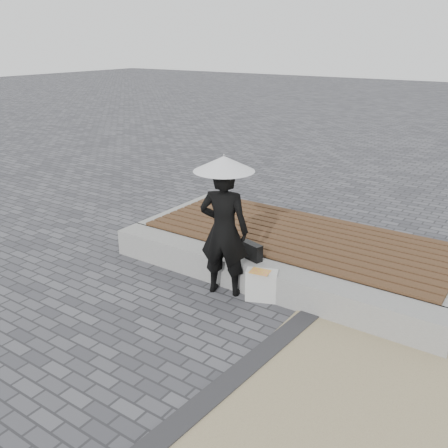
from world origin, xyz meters
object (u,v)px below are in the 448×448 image
at_px(woman, 224,231).
at_px(canvas_tote, 262,285).
at_px(parasol, 224,164).
at_px(handbag, 252,251).
at_px(seating_ledge, 259,277).

bearing_deg(woman, canvas_tote, 172.26).
xyz_separation_m(parasol, handbag, (0.20, 0.39, -1.29)).
bearing_deg(canvas_tote, seating_ledge, 104.52).
distance_m(seating_ledge, canvas_tote, 0.28).
bearing_deg(woman, parasol, 180.00).
bearing_deg(handbag, canvas_tote, -24.44).
bearing_deg(canvas_tote, parasol, 167.28).
relative_size(seating_ledge, canvas_tote, 11.49).
relative_size(parasol, handbag, 2.99).
bearing_deg(parasol, canvas_tote, 9.79).
distance_m(seating_ledge, parasol, 1.68).
bearing_deg(woman, handbag, -134.31).
height_order(woman, handbag, woman).
xyz_separation_m(woman, canvas_tote, (0.54, 0.09, -0.69)).
distance_m(parasol, handbag, 1.36).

